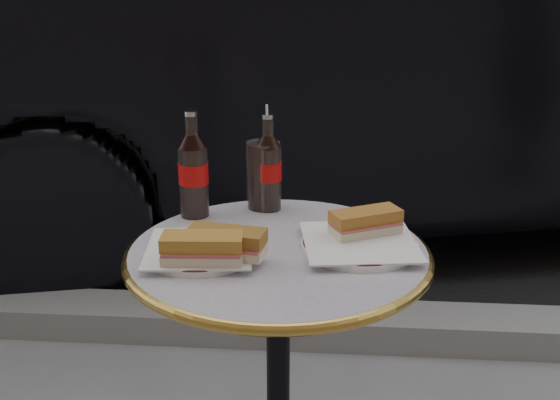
# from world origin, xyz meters

# --- Properties ---
(asphalt_road) EXTENTS (40.00, 8.00, 0.00)m
(asphalt_road) POSITION_xyz_m (0.00, 5.00, 0.00)
(asphalt_road) COLOR black
(asphalt_road) RESTS_ON ground
(curb) EXTENTS (40.00, 0.20, 0.12)m
(curb) POSITION_xyz_m (0.00, 0.90, 0.05)
(curb) COLOR gray
(curb) RESTS_ON ground
(plate_left) EXTENTS (0.23, 0.23, 0.01)m
(plate_left) POSITION_xyz_m (-0.15, -0.04, 0.74)
(plate_left) COLOR white
(plate_left) RESTS_ON bistro_table
(plate_right) EXTENTS (0.24, 0.24, 0.01)m
(plate_right) POSITION_xyz_m (0.16, 0.02, 0.74)
(plate_right) COLOR white
(plate_right) RESTS_ON bistro_table
(sandwich_left_a) EXTENTS (0.16, 0.08, 0.05)m
(sandwich_left_a) POSITION_xyz_m (-0.13, -0.10, 0.77)
(sandwich_left_a) COLOR #B2792D
(sandwich_left_a) RESTS_ON plate_left
(sandwich_left_b) EXTENTS (0.16, 0.09, 0.05)m
(sandwich_left_b) POSITION_xyz_m (-0.09, -0.07, 0.77)
(sandwich_left_b) COLOR #915F24
(sandwich_left_b) RESTS_ON plate_left
(sandwich_right) EXTENTS (0.16, 0.12, 0.05)m
(sandwich_right) POSITION_xyz_m (0.18, 0.06, 0.77)
(sandwich_right) COLOR #A6682A
(sandwich_right) RESTS_ON plate_right
(cola_bottle_left) EXTENTS (0.07, 0.07, 0.24)m
(cola_bottle_left) POSITION_xyz_m (-0.20, 0.18, 0.85)
(cola_bottle_left) COLOR black
(cola_bottle_left) RESTS_ON bistro_table
(cola_bottle_right) EXTENTS (0.07, 0.07, 0.23)m
(cola_bottle_right) POSITION_xyz_m (-0.04, 0.23, 0.85)
(cola_bottle_right) COLOR black
(cola_bottle_right) RESTS_ON bistro_table
(cola_glass) EXTENTS (0.08, 0.08, 0.16)m
(cola_glass) POSITION_xyz_m (-0.05, 0.24, 0.81)
(cola_glass) COLOR black
(cola_glass) RESTS_ON bistro_table
(parked_car) EXTENTS (2.79, 5.08, 1.58)m
(parked_car) POSITION_xyz_m (0.31, 2.12, 0.79)
(parked_car) COLOR black
(parked_car) RESTS_ON ground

